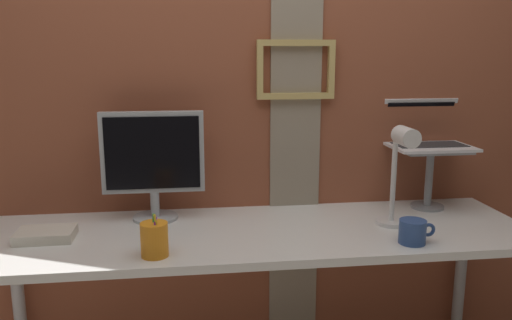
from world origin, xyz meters
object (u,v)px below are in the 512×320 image
(desk_lamp, at_px, (400,166))
(coffee_mug, at_px, (413,232))
(laptop, at_px, (425,134))
(pen_cup, at_px, (154,239))
(monitor, at_px, (153,158))

(desk_lamp, relative_size, coffee_mug, 3.03)
(laptop, relative_size, pen_cup, 2.24)
(laptop, height_order, pen_cup, laptop)
(laptop, bearing_deg, desk_lamp, -127.62)
(laptop, bearing_deg, monitor, -176.54)
(laptop, xyz_separation_m, pen_cup, (-1.14, -0.46, -0.26))
(monitor, distance_m, laptop, 1.16)
(desk_lamp, xyz_separation_m, coffee_mug, (-0.00, -0.15, -0.20))
(monitor, relative_size, laptop, 1.29)
(monitor, bearing_deg, pen_cup, -86.88)
(laptop, distance_m, desk_lamp, 0.40)
(laptop, distance_m, pen_cup, 1.25)
(monitor, xyz_separation_m, desk_lamp, (0.92, -0.24, -0.00))
(desk_lamp, distance_m, pen_cup, 0.93)
(monitor, distance_m, desk_lamp, 0.95)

